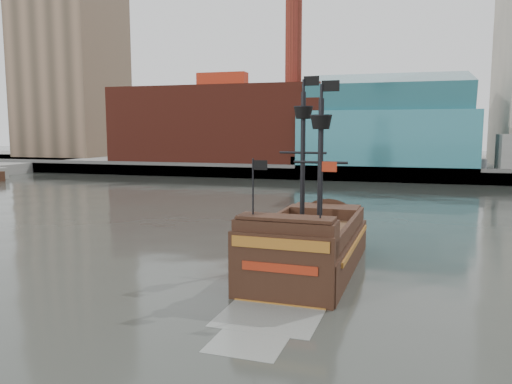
% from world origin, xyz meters
% --- Properties ---
extents(ground, '(400.00, 400.00, 0.00)m').
position_xyz_m(ground, '(0.00, 0.00, 0.00)').
color(ground, '#2B2D28').
rests_on(ground, ground).
extents(promenade_far, '(220.00, 60.00, 2.00)m').
position_xyz_m(promenade_far, '(0.00, 92.00, 1.00)').
color(promenade_far, slate).
rests_on(promenade_far, ground).
extents(seawall, '(220.00, 1.00, 2.60)m').
position_xyz_m(seawall, '(0.00, 62.50, 1.30)').
color(seawall, '#4C4C49').
rests_on(seawall, ground).
extents(skyline, '(149.00, 45.00, 62.00)m').
position_xyz_m(skyline, '(5.21, 84.56, 24.55)').
color(skyline, '#7A5F49').
rests_on(skyline, promenade_far).
extents(pirate_ship, '(6.10, 17.60, 13.03)m').
position_xyz_m(pirate_ship, '(7.45, 6.70, 1.18)').
color(pirate_ship, black).
rests_on(pirate_ship, ground).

